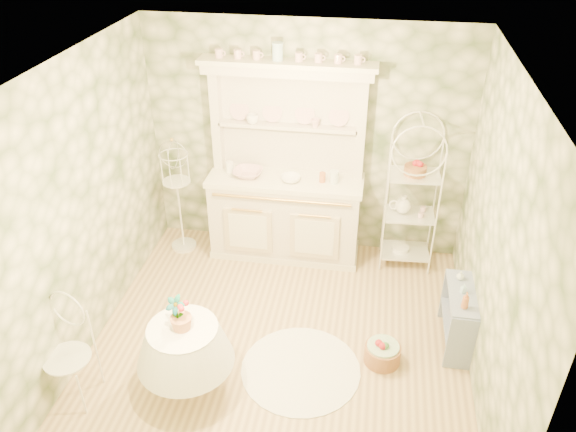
% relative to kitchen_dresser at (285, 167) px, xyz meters
% --- Properties ---
extents(floor, '(3.60, 3.60, 0.00)m').
position_rel_kitchen_dresser_xyz_m(floor, '(0.20, -1.52, -1.15)').
color(floor, tan).
rests_on(floor, ground).
extents(ceiling, '(3.60, 3.60, 0.00)m').
position_rel_kitchen_dresser_xyz_m(ceiling, '(0.20, -1.52, 1.56)').
color(ceiling, white).
rests_on(ceiling, floor).
extents(wall_left, '(3.60, 3.60, 0.00)m').
position_rel_kitchen_dresser_xyz_m(wall_left, '(-1.60, -1.52, 0.21)').
color(wall_left, beige).
rests_on(wall_left, floor).
extents(wall_right, '(3.60, 3.60, 0.00)m').
position_rel_kitchen_dresser_xyz_m(wall_right, '(2.00, -1.52, 0.21)').
color(wall_right, beige).
rests_on(wall_right, floor).
extents(wall_back, '(3.60, 3.60, 0.00)m').
position_rel_kitchen_dresser_xyz_m(wall_back, '(0.20, 0.28, 0.21)').
color(wall_back, beige).
rests_on(wall_back, floor).
extents(wall_front, '(3.60, 3.60, 0.00)m').
position_rel_kitchen_dresser_xyz_m(wall_front, '(0.20, -3.32, 0.21)').
color(wall_front, beige).
rests_on(wall_front, floor).
extents(kitchen_dresser, '(1.87, 0.61, 2.29)m').
position_rel_kitchen_dresser_xyz_m(kitchen_dresser, '(0.00, 0.00, 0.00)').
color(kitchen_dresser, silver).
rests_on(kitchen_dresser, floor).
extents(bakers_rack, '(0.61, 0.45, 1.87)m').
position_rel_kitchen_dresser_xyz_m(bakers_rack, '(1.41, 0.03, -0.21)').
color(bakers_rack, white).
rests_on(bakers_rack, floor).
extents(side_shelf, '(0.35, 0.78, 0.65)m').
position_rel_kitchen_dresser_xyz_m(side_shelf, '(1.88, -1.23, -0.82)').
color(side_shelf, '#808FB1').
rests_on(side_shelf, floor).
extents(round_table, '(0.68, 0.68, 0.63)m').
position_rel_kitchen_dresser_xyz_m(round_table, '(-0.49, -2.21, -0.83)').
color(round_table, white).
rests_on(round_table, floor).
extents(cafe_chair, '(0.43, 0.43, 0.78)m').
position_rel_kitchen_dresser_xyz_m(cafe_chair, '(-1.45, -2.46, -0.75)').
color(cafe_chair, white).
rests_on(cafe_chair, floor).
extents(birdcage_stand, '(0.37, 0.37, 1.48)m').
position_rel_kitchen_dresser_xyz_m(birdcage_stand, '(-1.25, -0.10, -0.41)').
color(birdcage_stand, white).
rests_on(birdcage_stand, floor).
extents(floor_basket, '(0.35, 0.35, 0.19)m').
position_rel_kitchen_dresser_xyz_m(floor_basket, '(1.19, -1.61, -1.05)').
color(floor_basket, '#A0693F').
rests_on(floor_basket, floor).
extents(lace_rug, '(1.17, 1.17, 0.01)m').
position_rel_kitchen_dresser_xyz_m(lace_rug, '(0.46, -1.85, -1.14)').
color(lace_rug, white).
rests_on(lace_rug, floor).
extents(bowl_floral, '(0.34, 0.34, 0.08)m').
position_rel_kitchen_dresser_xyz_m(bowl_floral, '(-0.42, -0.02, -0.13)').
color(bowl_floral, white).
rests_on(bowl_floral, kitchen_dresser).
extents(bowl_white, '(0.29, 0.29, 0.07)m').
position_rel_kitchen_dresser_xyz_m(bowl_white, '(0.07, -0.07, -0.13)').
color(bowl_white, white).
rests_on(bowl_white, kitchen_dresser).
extents(cup_left, '(0.15, 0.15, 0.11)m').
position_rel_kitchen_dresser_xyz_m(cup_left, '(-0.39, 0.14, 0.47)').
color(cup_left, white).
rests_on(cup_left, kitchen_dresser).
extents(cup_right, '(0.10, 0.10, 0.09)m').
position_rel_kitchen_dresser_xyz_m(cup_right, '(0.31, 0.16, 0.47)').
color(cup_right, white).
rests_on(cup_right, kitchen_dresser).
extents(potted_geranium, '(0.20, 0.17, 0.33)m').
position_rel_kitchen_dresser_xyz_m(potted_geranium, '(-0.52, -2.23, -0.30)').
color(potted_geranium, '#3F7238').
rests_on(potted_geranium, round_table).
extents(bottle_amber, '(0.07, 0.07, 0.17)m').
position_rel_kitchen_dresser_xyz_m(bottle_amber, '(1.87, -1.45, -0.46)').
color(bottle_amber, '#B56635').
rests_on(bottle_amber, side_shelf).
extents(bottle_blue, '(0.06, 0.06, 0.10)m').
position_rel_kitchen_dresser_xyz_m(bottle_blue, '(1.88, -1.23, -0.49)').
color(bottle_blue, '#A7CDDE').
rests_on(bottle_blue, side_shelf).
extents(bottle_glass, '(0.08, 0.08, 0.09)m').
position_rel_kitchen_dresser_xyz_m(bottle_glass, '(1.87, -1.03, -0.50)').
color(bottle_glass, silver).
rests_on(bottle_glass, side_shelf).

